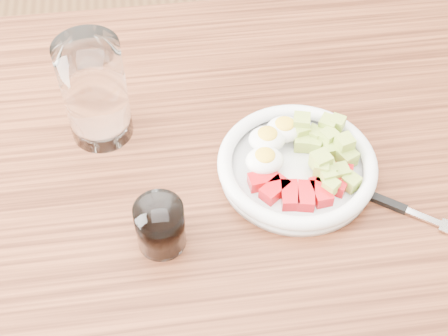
{
  "coord_description": "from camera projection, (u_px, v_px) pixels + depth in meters",
  "views": [
    {
      "loc": [
        -0.08,
        -0.55,
        1.49
      ],
      "look_at": [
        -0.01,
        0.01,
        0.8
      ],
      "focal_mm": 50.0,
      "sensor_mm": 36.0,
      "label": 1
    }
  ],
  "objects": [
    {
      "name": "bowl",
      "position": [
        297.0,
        163.0,
        0.9
      ],
      "size": [
        0.23,
        0.23,
        0.06
      ],
      "color": "white",
      "rests_on": "dining_table"
    },
    {
      "name": "water_glass",
      "position": [
        95.0,
        91.0,
        0.91
      ],
      "size": [
        0.09,
        0.09,
        0.17
      ],
      "primitive_type": "cylinder",
      "color": "white",
      "rests_on": "dining_table"
    },
    {
      "name": "dining_table",
      "position": [
        231.0,
        225.0,
        0.98
      ],
      "size": [
        1.5,
        0.9,
        0.77
      ],
      "color": "brown",
      "rests_on": "ground"
    },
    {
      "name": "fork",
      "position": [
        393.0,
        205.0,
        0.88
      ],
      "size": [
        0.16,
        0.12,
        0.01
      ],
      "color": "black",
      "rests_on": "dining_table"
    },
    {
      "name": "coffee_glass",
      "position": [
        160.0,
        226.0,
        0.82
      ],
      "size": [
        0.07,
        0.07,
        0.07
      ],
      "color": "white",
      "rests_on": "dining_table"
    }
  ]
}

